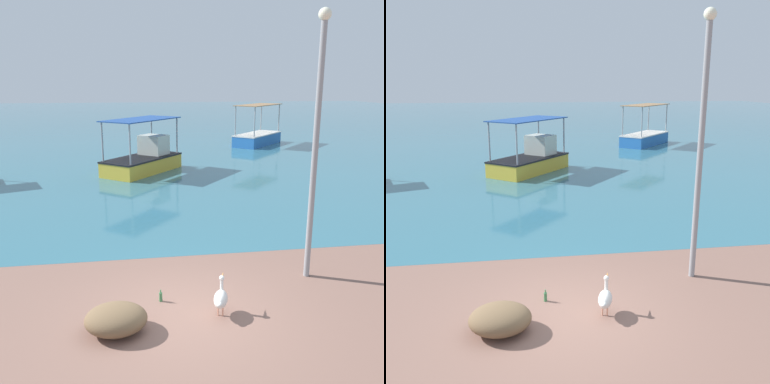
{
  "view_description": "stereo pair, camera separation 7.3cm",
  "coord_description": "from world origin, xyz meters",
  "views": [
    {
      "loc": [
        -1.03,
        -7.79,
        4.63
      ],
      "look_at": [
        1.06,
        5.72,
        1.09
      ],
      "focal_mm": 40.0,
      "sensor_mm": 36.0,
      "label": 1
    },
    {
      "loc": [
        -0.96,
        -7.8,
        4.63
      ],
      "look_at": [
        1.06,
        5.72,
        1.09
      ],
      "focal_mm": 40.0,
      "sensor_mm": 36.0,
      "label": 2
    }
  ],
  "objects": [
    {
      "name": "pelican",
      "position": [
        0.75,
        -0.12,
        0.38
      ],
      "size": [
        0.44,
        0.79,
        0.8
      ],
      "color": "#E0997A",
      "rests_on": "ground"
    },
    {
      "name": "harbor_water",
      "position": [
        0.0,
        48.0,
        0.0
      ],
      "size": [
        110.0,
        90.0,
        0.0
      ],
      "primitive_type": "cube",
      "color": "#346C7D",
      "rests_on": "ground"
    },
    {
      "name": "glass_bottle",
      "position": [
        -0.42,
        0.62,
        0.11
      ],
      "size": [
        0.07,
        0.07,
        0.27
      ],
      "color": "#3F7F4C",
      "rests_on": "ground"
    },
    {
      "name": "fishing_boat_near_left",
      "position": [
        8.79,
        23.31,
        0.6
      ],
      "size": [
        4.61,
        4.79,
        2.98
      ],
      "color": "blue",
      "rests_on": "harbor_water"
    },
    {
      "name": "net_pile",
      "position": [
        -1.35,
        -0.42,
        0.27
      ],
      "size": [
        1.2,
        1.02,
        0.54
      ],
      "primitive_type": "ellipsoid",
      "color": "brown",
      "rests_on": "ground"
    },
    {
      "name": "ground",
      "position": [
        0.0,
        0.0,
        0.0
      ],
      "size": [
        120.0,
        120.0,
        0.0
      ],
      "primitive_type": "plane",
      "color": "#835D50"
    },
    {
      "name": "fishing_boat_center",
      "position": [
        -0.12,
        14.58,
        0.69
      ],
      "size": [
        4.47,
        4.82,
        2.78
      ],
      "color": "gold",
      "rests_on": "harbor_water"
    },
    {
      "name": "lamp_post",
      "position": [
        3.23,
        1.34,
        3.44
      ],
      "size": [
        0.28,
        0.28,
        6.16
      ],
      "color": "gray",
      "rests_on": "ground"
    }
  ]
}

